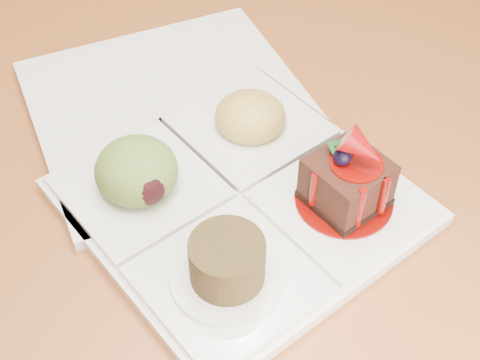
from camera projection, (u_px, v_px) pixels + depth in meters
ground at (175, 319)px, 1.40m from camera, size 6.00×6.00×0.00m
dining_table at (139, 49)px, 0.90m from camera, size 1.00×1.80×0.75m
sampler_plate at (235, 189)px, 0.61m from camera, size 0.31×0.31×0.11m
second_plate at (172, 109)px, 0.70m from camera, size 0.31×0.31×0.01m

